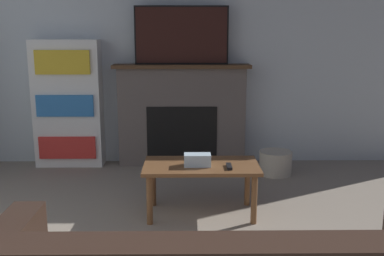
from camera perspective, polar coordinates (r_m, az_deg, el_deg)
The scene contains 8 objects.
wall_back at distance 5.25m, azimuth 0.26°, elevation 10.20°, with size 6.52×0.06×2.70m.
fireplace at distance 5.19m, azimuth -1.29°, elevation 1.69°, with size 1.55×0.28×1.17m.
tv at distance 5.08m, azimuth -1.34°, elevation 11.69°, with size 1.04×0.03×0.64m.
coffee_table at distance 3.79m, azimuth 1.17°, elevation -5.52°, with size 0.96×0.52×0.44m.
tissue_box at distance 3.71m, azimuth 0.71°, elevation -4.07°, with size 0.22×0.12×0.10m.
remote_control at distance 3.68m, azimuth 4.74°, elevation -4.88°, with size 0.04×0.15×0.02m.
bookshelf at distance 5.32m, azimuth -15.47°, elevation 2.97°, with size 0.76×0.29×1.44m.
storage_basket at distance 4.99m, azimuth 10.55°, elevation -4.36°, with size 0.35×0.35×0.26m.
Camera 1 is at (-0.09, -1.08, 1.53)m, focal length 42.00 mm.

